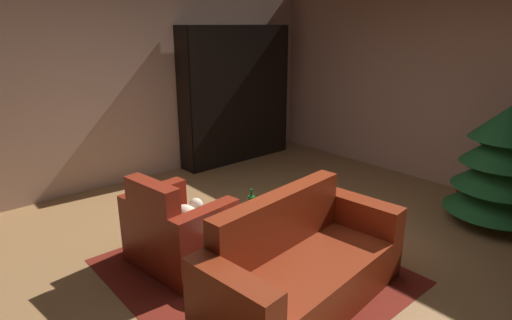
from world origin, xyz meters
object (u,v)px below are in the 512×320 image
Objects in this scene: couch_red at (302,269)px; book_stack_on_table at (243,221)px; coffee_table at (246,230)px; bottle_on_table at (251,206)px; armchair_red at (177,234)px; decorated_tree at (501,166)px; bookshelf_unit at (242,97)px.

book_stack_on_table is at bearing -172.70° from couch_red.
coffee_table is 2.66× the size of bottle_on_table.
armchair_red is 1.24m from couch_red.
armchair_red reaches higher than book_stack_on_table.
decorated_tree is (1.60, 3.13, 0.37)m from armchair_red.
book_stack_on_table reaches higher than coffee_table.
couch_red is (1.15, 0.45, -0.01)m from armchair_red.
decorated_tree is at bearing 68.16° from coffee_table.
bookshelf_unit is 1.59× the size of decorated_tree.
coffee_table is 0.25m from bottle_on_table.
armchair_red is 4.64× the size of book_stack_on_table.
armchair_red is at bearing -124.32° from bottle_on_table.
bookshelf_unit is 3.51m from book_stack_on_table.
couch_red is 2.62× the size of coffee_table.
bookshelf_unit is 4.00m from couch_red.
couch_red is 0.65m from coffee_table.
armchair_red is 0.66m from coffee_table.
bookshelf_unit is 7.90× the size of bottle_on_table.
bottle_on_table is 0.20× the size of decorated_tree.
decorated_tree reaches higher than bottle_on_table.
book_stack_on_table is (2.69, -2.19, -0.52)m from bookshelf_unit.
book_stack_on_table is at bearing -39.14° from bookshelf_unit.
armchair_red is at bearing -158.48° from couch_red.
bookshelf_unit reaches higher than armchair_red.
book_stack_on_table is (-0.63, -0.08, 0.21)m from couch_red.
couch_red is at bearing -99.50° from decorated_tree.
coffee_table is at bearing 100.47° from book_stack_on_table.
coffee_table is 2.94m from decorated_tree.
coffee_table is 0.11m from book_stack_on_table.
bookshelf_unit is 3.43m from armchair_red.
bottle_on_table is (2.56, -1.99, -0.47)m from bookshelf_unit.
armchair_red reaches higher than bottle_on_table.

